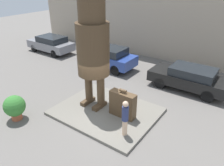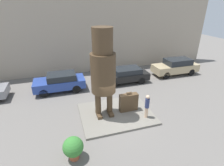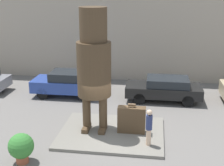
{
  "view_description": "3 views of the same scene",
  "coord_description": "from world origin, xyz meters",
  "px_view_note": "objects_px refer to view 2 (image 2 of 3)",
  "views": [
    {
      "loc": [
        5.49,
        -7.22,
        6.16
      ],
      "look_at": [
        0.27,
        0.11,
        1.67
      ],
      "focal_mm": 35.0,
      "sensor_mm": 36.0,
      "label": 1
    },
    {
      "loc": [
        -3.18,
        -9.4,
        6.98
      ],
      "look_at": [
        -0.22,
        0.23,
        2.3
      ],
      "focal_mm": 28.0,
      "sensor_mm": 36.0,
      "label": 2
    },
    {
      "loc": [
        1.88,
        -12.97,
        6.71
      ],
      "look_at": [
        -0.02,
        0.25,
        2.42
      ],
      "focal_mm": 50.0,
      "sensor_mm": 36.0,
      "label": 3
    }
  ],
  "objects_px": {
    "parked_car_tan": "(176,66)",
    "statue_figure": "(103,68)",
    "parked_car_blue": "(60,82)",
    "parked_car_black": "(125,75)",
    "giant_suitcase": "(128,102)",
    "planter_pot": "(73,147)",
    "tourist": "(147,105)"
  },
  "relations": [
    {
      "from": "tourist",
      "to": "planter_pot",
      "type": "relative_size",
      "value": 1.32
    },
    {
      "from": "tourist",
      "to": "parked_car_blue",
      "type": "xyz_separation_m",
      "value": [
        -5.17,
        5.79,
        -0.18
      ]
    },
    {
      "from": "giant_suitcase",
      "to": "parked_car_tan",
      "type": "height_order",
      "value": "parked_car_tan"
    },
    {
      "from": "statue_figure",
      "to": "parked_car_blue",
      "type": "relative_size",
      "value": 1.35
    },
    {
      "from": "tourist",
      "to": "statue_figure",
      "type": "bearing_deg",
      "value": 155.64
    },
    {
      "from": "parked_car_tan",
      "to": "statue_figure",
      "type": "bearing_deg",
      "value": 28.91
    },
    {
      "from": "parked_car_black",
      "to": "parked_car_tan",
      "type": "bearing_deg",
      "value": -176.41
    },
    {
      "from": "parked_car_tan",
      "to": "planter_pot",
      "type": "xyz_separation_m",
      "value": [
        -11.36,
        -8.02,
        -0.2
      ]
    },
    {
      "from": "giant_suitcase",
      "to": "parked_car_blue",
      "type": "relative_size",
      "value": 0.34
    },
    {
      "from": "tourist",
      "to": "giant_suitcase",
      "type": "bearing_deg",
      "value": 126.87
    },
    {
      "from": "statue_figure",
      "to": "parked_car_blue",
      "type": "xyz_separation_m",
      "value": [
        -2.63,
        4.64,
        -2.59
      ]
    },
    {
      "from": "giant_suitcase",
      "to": "planter_pot",
      "type": "distance_m",
      "value": 5.0
    },
    {
      "from": "parked_car_blue",
      "to": "parked_car_tan",
      "type": "relative_size",
      "value": 0.88
    },
    {
      "from": "parked_car_black",
      "to": "planter_pot",
      "type": "height_order",
      "value": "parked_car_black"
    },
    {
      "from": "tourist",
      "to": "parked_car_tan",
      "type": "bearing_deg",
      "value": 43.32
    },
    {
      "from": "statue_figure",
      "to": "parked_car_blue",
      "type": "distance_m",
      "value": 5.93
    },
    {
      "from": "parked_car_blue",
      "to": "parked_car_tan",
      "type": "xyz_separation_m",
      "value": [
        11.68,
        0.36,
        0.05
      ]
    },
    {
      "from": "statue_figure",
      "to": "parked_car_black",
      "type": "relative_size",
      "value": 1.27
    },
    {
      "from": "giant_suitcase",
      "to": "parked_car_tan",
      "type": "distance_m",
      "value": 8.91
    },
    {
      "from": "parked_car_blue",
      "to": "parked_car_black",
      "type": "distance_m",
      "value": 5.92
    },
    {
      "from": "tourist",
      "to": "parked_car_tan",
      "type": "xyz_separation_m",
      "value": [
        6.52,
        6.15,
        -0.13
      ]
    },
    {
      "from": "parked_car_blue",
      "to": "parked_car_black",
      "type": "xyz_separation_m",
      "value": [
        5.92,
        -0.0,
        -0.07
      ]
    },
    {
      "from": "tourist",
      "to": "parked_car_tan",
      "type": "relative_size",
      "value": 0.34
    },
    {
      "from": "statue_figure",
      "to": "planter_pot",
      "type": "distance_m",
      "value": 4.69
    },
    {
      "from": "parked_car_tan",
      "to": "tourist",
      "type": "bearing_deg",
      "value": 43.32
    },
    {
      "from": "parked_car_black",
      "to": "parked_car_tan",
      "type": "height_order",
      "value": "parked_car_tan"
    },
    {
      "from": "planter_pot",
      "to": "statue_figure",
      "type": "bearing_deg",
      "value": 52.61
    },
    {
      "from": "parked_car_black",
      "to": "parked_car_tan",
      "type": "distance_m",
      "value": 5.78
    },
    {
      "from": "parked_car_tan",
      "to": "planter_pot",
      "type": "distance_m",
      "value": 13.91
    },
    {
      "from": "tourist",
      "to": "planter_pot",
      "type": "bearing_deg",
      "value": -158.87
    },
    {
      "from": "giant_suitcase",
      "to": "parked_car_black",
      "type": "bearing_deg",
      "value": 71.52
    },
    {
      "from": "giant_suitcase",
      "to": "parked_car_blue",
      "type": "bearing_deg",
      "value": 132.77
    }
  ]
}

